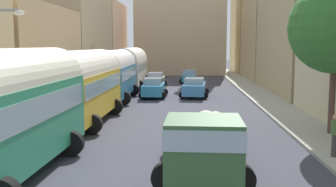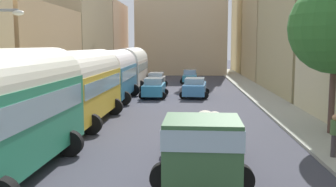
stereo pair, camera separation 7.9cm
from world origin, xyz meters
TOP-DOWN VIEW (x-y plane):
  - ground_plane at (0.00, 27.00)m, footprint 154.00×154.00m
  - sidewalk_left at (-7.25, 27.00)m, footprint 2.50×70.00m
  - sidewalk_right at (7.25, 27.00)m, footprint 2.50×70.00m
  - building_left_2 at (-11.00, 23.09)m, footprint 4.99×13.07m
  - building_left_3 at (-11.29, 37.07)m, footprint 6.15×14.42m
  - building_left_4 at (-11.48, 50.80)m, footprint 5.95×12.37m
  - building_right_2 at (11.28, 30.02)m, footprint 6.11×14.75m
  - building_right_3 at (10.71, 44.03)m, footprint 4.86×12.13m
  - building_right_4 at (10.90, 57.35)m, footprint 4.80×13.03m
  - distant_church at (-0.00, 52.12)m, footprint 12.97×6.35m
  - parked_bus_0 at (-4.60, 6.50)m, footprint 3.40×8.66m
  - parked_bus_1 at (-4.60, 15.50)m, footprint 3.44×8.68m
  - parked_bus_2 at (-4.60, 24.50)m, footprint 3.35×8.05m
  - parked_bus_3 at (-4.60, 33.50)m, footprint 3.40×9.31m
  - cargo_truck_0 at (1.61, 6.80)m, footprint 3.14×6.74m
  - car_0 at (1.68, 26.82)m, footprint 2.55×4.49m
  - car_1 at (1.29, 38.44)m, footprint 2.20×3.83m
  - car_2 at (-1.67, 26.26)m, footprint 2.26×3.89m
  - car_3 at (-2.12, 33.85)m, footprint 2.20×4.21m
  - pedestrian_0 at (6.59, 9.09)m, footprint 0.39×0.39m
  - roadside_tree_1 at (7.90, 13.13)m, footprint 4.30×4.30m

SIDE VIEW (x-z plane):
  - ground_plane at x=0.00m, z-range 0.00..0.00m
  - sidewalk_left at x=-7.25m, z-range 0.00..0.14m
  - sidewalk_right at x=7.25m, z-range 0.00..0.14m
  - car_1 at x=1.29m, z-range 0.00..1.53m
  - car_3 at x=-2.12m, z-range 0.01..1.52m
  - car_0 at x=1.68m, z-range 0.02..1.59m
  - car_2 at x=-1.67m, z-range 0.01..1.61m
  - pedestrian_0 at x=6.59m, z-range 0.14..1.89m
  - cargo_truck_0 at x=1.61m, z-range 0.07..2.30m
  - parked_bus_2 at x=-4.60m, z-range 0.18..4.09m
  - parked_bus_3 at x=-4.60m, z-range 0.19..4.20m
  - parked_bus_1 at x=-4.60m, z-range 0.20..4.22m
  - parked_bus_0 at x=-4.60m, z-range 0.24..4.43m
  - building_left_2 at x=-11.00m, z-range 0.00..7.17m
  - roadside_tree_1 at x=7.90m, z-range 1.46..8.71m
  - building_left_4 at x=-11.48m, z-range 0.00..10.25m
  - building_left_3 at x=-11.29m, z-range 0.02..11.73m
  - building_right_3 at x=10.71m, z-range 0.02..12.64m
  - building_right_4 at x=10.90m, z-range 0.00..12.95m
  - building_right_2 at x=11.28m, z-range 0.03..12.98m
  - distant_church at x=0.00m, z-range -2.73..17.36m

